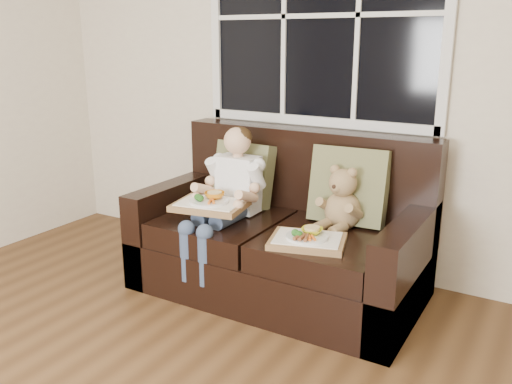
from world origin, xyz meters
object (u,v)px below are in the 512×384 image
Objects in this scene: loveseat at (283,241)px; child at (230,187)px; teddy_bear at (342,203)px; tray_right at (308,239)px; tray_left at (210,203)px.

loveseat is 0.47m from child.
teddy_bear is (0.67, 0.16, -0.04)m from child.
child reaches higher than teddy_bear.
teddy_bear is 0.37m from tray_right.
teddy_bear is 0.77m from tray_left.
tray_left reaches higher than tray_right.
child reaches higher than tray_right.
child is at bearing 147.78° from tray_right.
tray_left is 0.99× the size of tray_right.
loveseat is at bearing 29.72° from tray_left.
teddy_bear is at bearing 15.05° from tray_left.
tray_right is (-0.06, -0.34, -0.12)m from teddy_bear.
loveseat is at bearing -162.78° from teddy_bear.
child reaches higher than tray_left.
tray_left is 0.65m from tray_right.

